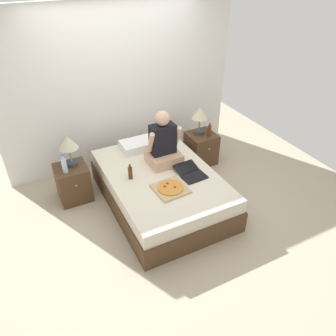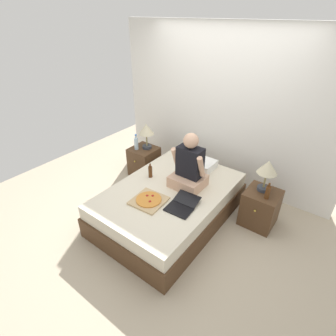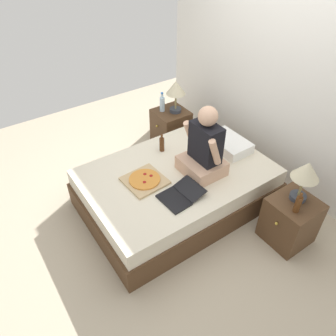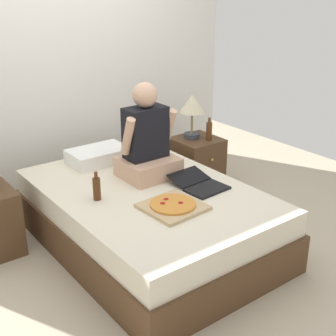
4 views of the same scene
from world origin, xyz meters
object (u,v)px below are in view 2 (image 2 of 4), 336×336
lamp_on_right_nightstand (268,169)px  person_seated (189,168)px  nightstand_right (260,208)px  nightstand_left (144,161)px  beer_bottle_on_bed (150,171)px  water_bottle (136,143)px  beer_bottle (268,192)px  bed (170,203)px  lamp_on_left_nightstand (146,131)px  pizza_box (149,200)px  laptop (181,206)px

lamp_on_right_nightstand → person_seated: (-0.88, -0.48, -0.07)m
nightstand_right → person_seated: (-0.91, -0.43, 0.52)m
nightstand_left → beer_bottle_on_bed: beer_bottle_on_bed is taller
person_seated → beer_bottle_on_bed: (-0.56, -0.16, -0.20)m
water_bottle → beer_bottle: 2.28m
person_seated → beer_bottle_on_bed: bearing=-164.4°
nightstand_right → lamp_on_right_nightstand: size_ratio=1.16×
bed → lamp_on_left_nightstand: size_ratio=4.59×
pizza_box → beer_bottle_on_bed: beer_bottle_on_bed is taller
nightstand_right → beer_bottle_on_bed: size_ratio=2.38×
lamp_on_left_nightstand → water_bottle: size_ratio=1.63×
beer_bottle → beer_bottle_on_bed: bearing=-162.5°
water_bottle → laptop: (1.50, -0.80, -0.12)m
pizza_box → person_seated: bearing=71.6°
lamp_on_right_nightstand → laptop: size_ratio=1.04×
water_bottle → bed: bearing=-26.3°
bed → lamp_on_left_nightstand: bearing=145.4°
bed → person_seated: size_ratio=2.65×
lamp_on_left_nightstand → bed: bearing=-34.6°
lamp_on_left_nightstand → water_bottle: 0.28m
nightstand_right → laptop: size_ratio=1.21×
pizza_box → water_bottle: bearing=139.1°
bed → lamp_on_right_nightstand: 1.39m
nightstand_left → pizza_box: pizza_box is taller
beer_bottle_on_bed → beer_bottle: bearing=17.5°
beer_bottle_on_bed → nightstand_left: bearing=138.4°
lamp_on_left_nightstand → nightstand_left: bearing=-128.6°
beer_bottle → person_seated: person_seated is taller
nightstand_right → pizza_box: 1.55m
person_seated → laptop: bearing=-66.5°
water_bottle → person_seated: 1.36m
lamp_on_left_nightstand → water_bottle: (-0.12, -0.14, -0.22)m
bed → lamp_on_left_nightstand: (-1.03, 0.71, 0.60)m
lamp_on_right_nightstand → pizza_box: 1.57m
lamp_on_left_nightstand → beer_bottle_on_bed: 0.93m
bed → beer_bottle: (1.14, 0.56, 0.37)m
water_bottle → lamp_on_left_nightstand: bearing=49.4°
beer_bottle → laptop: size_ratio=0.53×
lamp_on_right_nightstand → laptop: bearing=-126.2°
bed → nightstand_left: bearing=148.4°
nightstand_right → beer_bottle: 0.38m
nightstand_left → laptop: 1.69m
water_bottle → beer_bottle: size_ratio=1.20×
lamp_on_left_nightstand → nightstand_right: lamp_on_left_nightstand is taller
bed → water_bottle: size_ratio=7.48×
nightstand_right → lamp_on_right_nightstand: bearing=120.9°
lamp_on_right_nightstand → nightstand_right: bearing=-59.1°
beer_bottle_on_bed → nightstand_right: bearing=21.7°
water_bottle → beer_bottle_on_bed: bearing=-33.9°
lamp_on_left_nightstand → laptop: 1.70m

